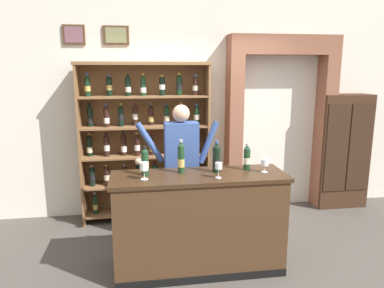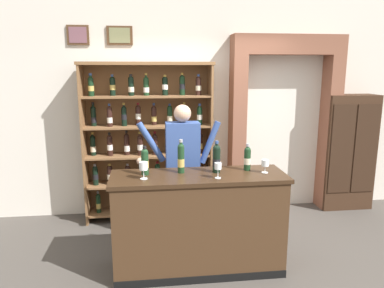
% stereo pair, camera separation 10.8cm
% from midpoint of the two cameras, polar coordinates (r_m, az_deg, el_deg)
% --- Properties ---
extents(ground_plane, '(14.00, 14.00, 0.02)m').
position_cam_midpoint_polar(ground_plane, '(4.08, 3.90, -18.83)').
color(ground_plane, '#47423D').
extents(back_wall, '(12.00, 0.19, 3.19)m').
position_cam_midpoint_polar(back_wall, '(5.24, 0.54, 6.68)').
color(back_wall, silver).
rests_on(back_wall, ground).
extents(wine_shelf, '(1.74, 0.38, 2.14)m').
position_cam_midpoint_polar(wine_shelf, '(4.96, -6.26, 0.97)').
color(wine_shelf, brown).
rests_on(wine_shelf, ground).
extents(archway_doorway, '(1.57, 0.45, 2.51)m').
position_cam_midpoint_polar(archway_doorway, '(5.47, 14.48, 4.48)').
color(archway_doorway, brown).
rests_on(archway_doorway, ground).
extents(side_cabinet, '(0.75, 0.40, 1.69)m').
position_cam_midpoint_polar(side_cabinet, '(5.88, 23.45, -1.12)').
color(side_cabinet, '#382316').
rests_on(side_cabinet, ground).
extents(tasting_counter, '(1.75, 0.58, 1.03)m').
position_cam_midpoint_polar(tasting_counter, '(3.81, 1.86, -12.23)').
color(tasting_counter, '#422B19').
rests_on(tasting_counter, ground).
extents(shopkeeper, '(0.98, 0.22, 1.66)m').
position_cam_midpoint_polar(shopkeeper, '(4.20, -0.76, -2.56)').
color(shopkeeper, '#2D3347').
rests_on(shopkeeper, ground).
extents(tasting_bottle_chianti, '(0.07, 0.07, 0.29)m').
position_cam_midpoint_polar(tasting_bottle_chianti, '(3.62, -6.54, -2.67)').
color(tasting_bottle_chianti, '#19381E').
rests_on(tasting_bottle_chianti, tasting_counter).
extents(tasting_bottle_brunello, '(0.07, 0.07, 0.34)m').
position_cam_midpoint_polar(tasting_bottle_brunello, '(3.66, -0.89, -2.17)').
color(tasting_bottle_brunello, '#19381E').
rests_on(tasting_bottle_brunello, tasting_counter).
extents(tasting_bottle_rosso, '(0.08, 0.08, 0.33)m').
position_cam_midpoint_polar(tasting_bottle_rosso, '(3.69, 4.70, -2.23)').
color(tasting_bottle_rosso, black).
rests_on(tasting_bottle_rosso, tasting_counter).
extents(tasting_bottle_vin_santo, '(0.07, 0.07, 0.28)m').
position_cam_midpoint_polar(tasting_bottle_vin_santo, '(3.81, 9.46, -2.17)').
color(tasting_bottle_vin_santo, '#19381E').
rests_on(tasting_bottle_vin_santo, tasting_counter).
extents(wine_glass_center, '(0.07, 0.07, 0.15)m').
position_cam_midpoint_polar(wine_glass_center, '(3.50, 4.97, -3.61)').
color(wine_glass_center, silver).
rests_on(wine_glass_center, tasting_counter).
extents(wine_glass_spare, '(0.08, 0.08, 0.13)m').
position_cam_midpoint_polar(wine_glass_spare, '(3.75, 12.18, -3.04)').
color(wine_glass_spare, silver).
rests_on(wine_glass_spare, tasting_counter).
extents(wine_glass_right, '(0.08, 0.08, 0.17)m').
position_cam_midpoint_polar(wine_glass_right, '(3.49, -6.73, -3.54)').
color(wine_glass_right, silver).
rests_on(wine_glass_right, tasting_counter).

